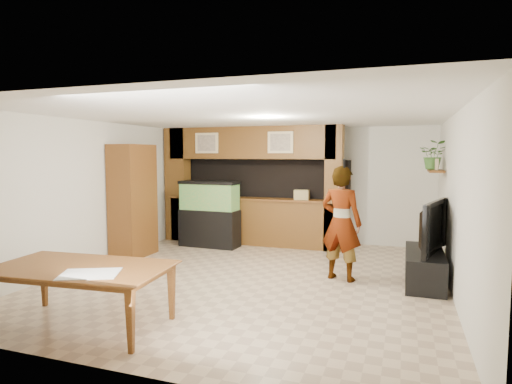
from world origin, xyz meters
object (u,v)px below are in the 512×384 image
at_px(pantry_cabinet, 133,201).
at_px(dining_table, 79,298).
at_px(person, 341,223).
at_px(television, 426,226).
at_px(aquarium, 210,215).

xyz_separation_m(pantry_cabinet, dining_table, (1.52, -3.23, -0.74)).
bearing_deg(person, television, -153.85).
relative_size(television, dining_table, 0.68).
bearing_deg(person, aquarium, -11.75).
bearing_deg(dining_table, pantry_cabinet, 110.69).
height_order(television, dining_table, television).
bearing_deg(pantry_cabinet, person, -4.23).
relative_size(aquarium, television, 1.03).
bearing_deg(television, dining_table, 145.01).
distance_m(pantry_cabinet, aquarium, 1.70).
bearing_deg(person, dining_table, 64.30).
distance_m(person, dining_table, 3.93).
bearing_deg(dining_table, aquarium, 91.45).
relative_size(aquarium, dining_table, 0.70).
xyz_separation_m(pantry_cabinet, television, (5.35, -0.07, -0.20)).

